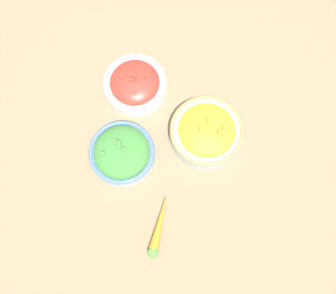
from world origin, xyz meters
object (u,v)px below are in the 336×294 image
Objects in this scene: bowl_broccoli at (122,153)px; loose_carrot at (159,227)px; bowl_cherry_tomatoes at (135,84)px; bowl_squash at (206,132)px.

loose_carrot is at bearing -150.30° from bowl_broccoli.
loose_carrot is (-0.20, -0.11, -0.03)m from bowl_broccoli.
bowl_broccoli is at bearing 40.31° from loose_carrot.
bowl_cherry_tomatoes is 0.42m from loose_carrot.
bowl_broccoli is 0.97× the size of bowl_cherry_tomatoes.
bowl_broccoli is at bearing 107.70° from bowl_squash.
bowl_broccoli reaches higher than bowl_squash.
bowl_squash is at bearing -123.29° from bowl_cherry_tomatoes.
bowl_broccoli reaches higher than bowl_cherry_tomatoes.
bowl_broccoli is 0.24m from bowl_squash.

